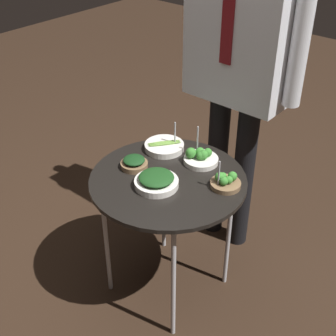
# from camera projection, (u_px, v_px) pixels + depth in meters

# --- Properties ---
(ground_plane) EXTENTS (8.00, 8.00, 0.00)m
(ground_plane) POSITION_uv_depth(u_px,v_px,m) (168.00, 284.00, 2.26)
(ground_plane) COLOR black
(serving_cart) EXTENTS (0.65, 0.65, 0.63)m
(serving_cart) POSITION_uv_depth(u_px,v_px,m) (168.00, 187.00, 1.94)
(serving_cart) COLOR black
(serving_cart) RESTS_ON ground_plane
(bowl_spinach_back_right) EXTENTS (0.18, 0.18, 0.06)m
(bowl_spinach_back_right) POSITION_uv_depth(u_px,v_px,m) (156.00, 181.00, 1.86)
(bowl_spinach_back_right) COLOR silver
(bowl_spinach_back_right) RESTS_ON serving_cart
(bowl_asparagus_mid_left) EXTENTS (0.18, 0.18, 0.13)m
(bowl_asparagus_mid_left) POSITION_uv_depth(u_px,v_px,m) (164.00, 146.00, 2.10)
(bowl_asparagus_mid_left) COLOR silver
(bowl_asparagus_mid_left) RESTS_ON serving_cart
(bowl_spinach_mid_right) EXTENTS (0.12, 0.12, 0.05)m
(bowl_spinach_mid_right) POSITION_uv_depth(u_px,v_px,m) (134.00, 163.00, 1.97)
(bowl_spinach_mid_right) COLOR brown
(bowl_spinach_mid_right) RESTS_ON serving_cart
(bowl_broccoli_center) EXTENTS (0.12, 0.12, 0.13)m
(bowl_broccoli_center) POSITION_uv_depth(u_px,v_px,m) (225.00, 182.00, 1.85)
(bowl_broccoli_center) COLOR brown
(bowl_broccoli_center) RESTS_ON serving_cart
(bowl_broccoli_front_right) EXTENTS (0.15, 0.15, 0.15)m
(bowl_broccoli_front_right) POSITION_uv_depth(u_px,v_px,m) (200.00, 157.00, 2.00)
(bowl_broccoli_front_right) COLOR silver
(bowl_broccoli_front_right) RESTS_ON serving_cart
(waiter_figure) EXTENTS (0.61, 0.23, 1.64)m
(waiter_figure) POSITION_uv_depth(u_px,v_px,m) (240.00, 49.00, 2.00)
(waiter_figure) COLOR black
(waiter_figure) RESTS_ON ground_plane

